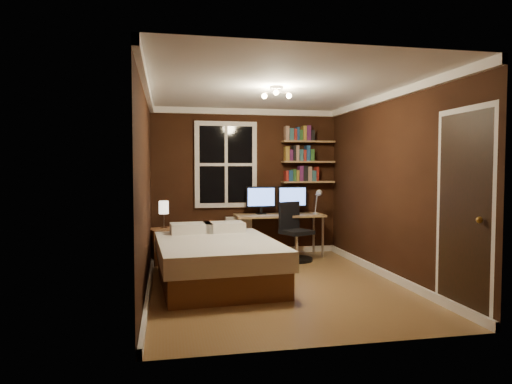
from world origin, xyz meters
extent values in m
plane|color=olive|center=(0.00, 0.00, 0.00)|extent=(4.20, 4.20, 0.00)
cube|color=black|center=(0.00, 2.10, 1.25)|extent=(3.20, 0.04, 2.50)
cube|color=black|center=(-1.60, 0.00, 1.25)|extent=(0.04, 4.20, 2.50)
cube|color=black|center=(1.60, 0.00, 1.25)|extent=(0.04, 4.20, 2.50)
cube|color=white|center=(0.00, 0.00, 2.50)|extent=(3.20, 4.20, 0.02)
cube|color=white|center=(-0.35, 2.06, 1.55)|extent=(1.06, 0.06, 1.46)
sphere|color=gold|center=(1.55, -1.85, 1.00)|extent=(0.06, 0.06, 0.06)
cube|color=#A2794E|center=(1.08, 1.98, 1.25)|extent=(0.92, 0.22, 0.03)
cube|color=#A2794E|center=(1.08, 1.98, 1.60)|extent=(0.92, 0.22, 0.03)
cube|color=#A2794E|center=(1.08, 1.98, 1.95)|extent=(0.92, 0.22, 0.03)
cube|color=brown|center=(-0.72, 0.16, 0.16)|extent=(1.52, 2.08, 0.32)
cube|color=white|center=(-0.72, 0.16, 0.44)|extent=(1.61, 2.15, 0.24)
cube|color=white|center=(-1.01, 0.92, 0.63)|extent=(0.60, 0.44, 0.14)
cube|color=white|center=(-0.53, 0.96, 0.63)|extent=(0.60, 0.44, 0.14)
cube|color=brown|center=(-1.39, 1.60, 0.27)|extent=(0.54, 0.54, 0.54)
cube|color=beige|center=(-0.15, 1.98, 0.33)|extent=(0.44, 0.15, 0.66)
cube|color=#A2794E|center=(0.52, 1.80, 0.69)|extent=(1.50, 0.56, 0.04)
cylinder|color=beige|center=(-0.17, 1.56, 0.34)|extent=(0.04, 0.04, 0.67)
cylinder|color=beige|center=(1.21, 1.56, 0.34)|extent=(0.04, 0.04, 0.67)
cylinder|color=beige|center=(-0.17, 2.04, 0.34)|extent=(0.04, 0.04, 0.67)
cylinder|color=beige|center=(1.21, 2.04, 0.34)|extent=(0.04, 0.04, 0.67)
cylinder|color=black|center=(0.69, 1.35, 0.03)|extent=(0.52, 0.52, 0.05)
cylinder|color=silver|center=(0.69, 1.35, 0.24)|extent=(0.06, 0.06, 0.38)
cube|color=black|center=(0.69, 1.35, 0.47)|extent=(0.56, 0.56, 0.07)
cube|color=black|center=(0.62, 1.52, 0.72)|extent=(0.39, 0.21, 0.44)
camera|label=1|loc=(-1.36, -5.64, 1.49)|focal=32.00mm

